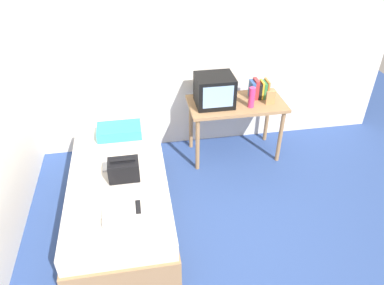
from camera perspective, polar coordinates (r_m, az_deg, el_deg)
ground_plane at (r=3.68m, az=4.98°, el=-16.72°), size 8.00×8.00×0.00m
wall_back at (r=4.54m, az=-0.41°, el=14.43°), size 5.20×0.10×2.60m
bed at (r=3.92m, az=-11.12°, el=-8.04°), size 1.00×2.00×0.50m
desk at (r=4.52m, az=6.88°, el=5.16°), size 1.16×0.60×0.76m
tv at (r=4.32m, az=3.52°, el=8.10°), size 0.44×0.39×0.36m
water_bottle at (r=4.34m, az=9.27°, el=6.94°), size 0.07×0.07×0.25m
book_row at (r=4.58m, az=10.36°, el=8.15°), size 0.22×0.17×0.24m
picture_frame at (r=4.46m, az=12.16°, el=6.83°), size 0.11×0.02×0.17m
pillow at (r=4.33m, az=-11.25°, el=1.78°), size 0.50×0.30×0.12m
handbag at (r=3.66m, az=-10.58°, el=-4.18°), size 0.30×0.20×0.22m
magazine at (r=3.44m, az=-12.73°, el=-9.63°), size 0.21×0.29×0.01m
remote_dark at (r=3.38m, az=-8.39°, el=-9.89°), size 0.04×0.16×0.02m
remote_silver at (r=3.88m, az=-13.39°, el=-3.72°), size 0.04×0.14×0.02m
folded_towel at (r=3.30m, az=-11.22°, el=-11.14°), size 0.28×0.22×0.06m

